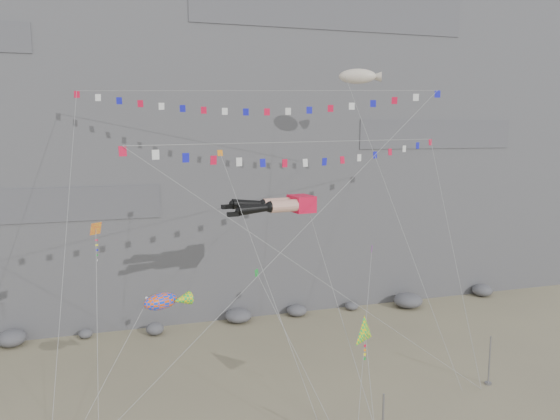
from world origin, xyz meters
name	(u,v)px	position (x,y,z in m)	size (l,w,h in m)	color
ground	(295,406)	(0.00, 0.00, 0.00)	(120.00, 120.00, 0.00)	gray
cliff	(207,73)	(0.00, 32.00, 25.00)	(80.00, 28.00, 50.00)	slate
talus_boulders	(238,316)	(0.00, 17.00, 0.60)	(60.00, 3.00, 1.20)	#5B5B60
anchor_pole_right	(489,360)	(14.56, -1.23, 1.84)	(0.12, 0.12, 3.68)	gray
legs_kite	(279,205)	(0.47, 5.28, 13.00)	(7.03, 14.92, 18.87)	red
flag_banner_upper	(256,91)	(0.12, 10.18, 21.53)	(28.98, 19.59, 30.32)	red
flag_banner_lower	(315,142)	(2.89, 4.14, 17.62)	(26.92, 12.53, 21.42)	red
harlequin_kite	(96,230)	(-12.25, 1.97, 12.45)	(1.65, 7.32, 14.03)	red
fish_windsock	(160,302)	(-8.61, 0.88, 7.88)	(8.28, 6.36, 11.32)	#FF560D
delta_kite	(365,333)	(3.43, -3.39, 6.00)	(2.08, 4.39, 7.60)	yellow
blimp_windsock	(358,77)	(9.09, 10.50, 22.91)	(5.15, 13.67, 26.13)	beige
small_kite_a	(223,161)	(-3.49, 6.01, 16.29)	(4.34, 12.30, 20.83)	orange
small_kite_b	(372,251)	(7.48, 3.98, 9.32)	(6.81, 11.32, 15.49)	purple
small_kite_c	(258,276)	(-1.97, 2.09, 8.68)	(3.43, 10.32, 13.40)	green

